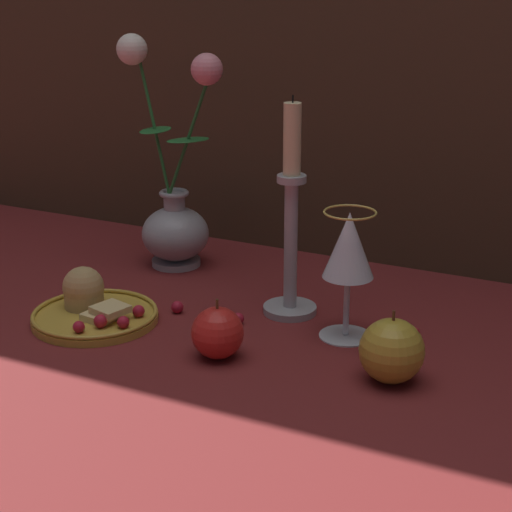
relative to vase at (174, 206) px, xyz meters
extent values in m
plane|color=maroon|center=(0.20, -0.18, -0.10)|extent=(2.40, 2.40, 0.00)
cylinder|color=#A3A3A8|center=(0.00, 0.00, -0.10)|extent=(0.08, 0.08, 0.01)
ellipsoid|color=#A3A3A8|center=(0.00, 0.00, -0.05)|extent=(0.11, 0.11, 0.09)
cylinder|color=#A3A3A8|center=(0.00, 0.00, 0.00)|extent=(0.03, 0.03, 0.04)
torus|color=#A3A3A8|center=(0.00, 0.00, 0.02)|extent=(0.05, 0.05, 0.01)
cylinder|color=#23662D|center=(-0.03, 0.00, 0.13)|extent=(0.06, 0.02, 0.22)
ellipsoid|color=#23662D|center=(-0.03, 0.00, 0.12)|extent=(0.04, 0.07, 0.00)
sphere|color=silver|center=(-0.06, -0.01, 0.24)|extent=(0.05, 0.05, 0.05)
cylinder|color=#23662D|center=(0.04, -0.01, 0.12)|extent=(0.08, 0.02, 0.20)
ellipsoid|color=#23662D|center=(0.03, 0.00, 0.11)|extent=(0.07, 0.08, 0.00)
sphere|color=pink|center=(0.07, -0.01, 0.22)|extent=(0.05, 0.05, 0.05)
cylinder|color=gold|center=(0.02, -0.25, -0.10)|extent=(0.17, 0.17, 0.01)
torus|color=gold|center=(0.02, -0.25, -0.09)|extent=(0.17, 0.17, 0.01)
cylinder|color=tan|center=(-0.01, -0.23, -0.08)|extent=(0.06, 0.06, 0.03)
sphere|color=tan|center=(-0.01, -0.23, -0.06)|extent=(0.06, 0.06, 0.06)
cube|color=#DBBC7A|center=(0.04, -0.26, -0.09)|extent=(0.05, 0.05, 0.01)
cube|color=#DBBC7A|center=(0.05, -0.25, -0.08)|extent=(0.05, 0.05, 0.01)
sphere|color=#AD192D|center=(0.04, -0.30, -0.08)|extent=(0.02, 0.02, 0.02)
sphere|color=#AD192D|center=(0.05, -0.28, -0.08)|extent=(0.02, 0.02, 0.02)
sphere|color=#AD192D|center=(0.08, -0.27, -0.08)|extent=(0.02, 0.02, 0.02)
sphere|color=#AD192D|center=(0.08, -0.23, -0.08)|extent=(0.02, 0.02, 0.02)
cylinder|color=silver|center=(0.35, -0.14, -0.10)|extent=(0.07, 0.07, 0.00)
cylinder|color=silver|center=(0.35, -0.14, -0.06)|extent=(0.01, 0.01, 0.08)
cone|color=silver|center=(0.35, -0.14, 0.03)|extent=(0.07, 0.07, 0.09)
cone|color=#E5CC66|center=(0.35, -0.14, 0.01)|extent=(0.06, 0.06, 0.06)
torus|color=gold|center=(0.35, -0.14, 0.07)|extent=(0.07, 0.07, 0.00)
cylinder|color=#A3A3A8|center=(0.25, -0.10, -0.10)|extent=(0.08, 0.08, 0.01)
cylinder|color=#A3A3A8|center=(0.25, -0.10, 0.00)|extent=(0.02, 0.02, 0.18)
cylinder|color=#A3A3A8|center=(0.25, -0.10, 0.09)|extent=(0.04, 0.04, 0.01)
cylinder|color=beige|center=(0.25, -0.10, 0.15)|extent=(0.02, 0.02, 0.10)
cylinder|color=black|center=(0.25, -0.10, 0.20)|extent=(0.00, 0.00, 0.01)
sphere|color=red|center=(0.23, -0.27, -0.07)|extent=(0.07, 0.07, 0.07)
cylinder|color=#4C3319|center=(0.23, -0.27, -0.03)|extent=(0.00, 0.00, 0.01)
sphere|color=#B2932D|center=(0.44, -0.24, -0.06)|extent=(0.08, 0.08, 0.08)
cylinder|color=#4C3319|center=(0.44, -0.24, -0.02)|extent=(0.00, 0.00, 0.01)
sphere|color=#AD192D|center=(0.43, -0.11, -0.09)|extent=(0.02, 0.02, 0.02)
sphere|color=#AD192D|center=(0.11, -0.17, -0.09)|extent=(0.02, 0.02, 0.02)
sphere|color=#AD192D|center=(0.20, -0.17, -0.09)|extent=(0.02, 0.02, 0.02)
camera|label=1|loc=(0.70, -1.12, 0.37)|focal=60.00mm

